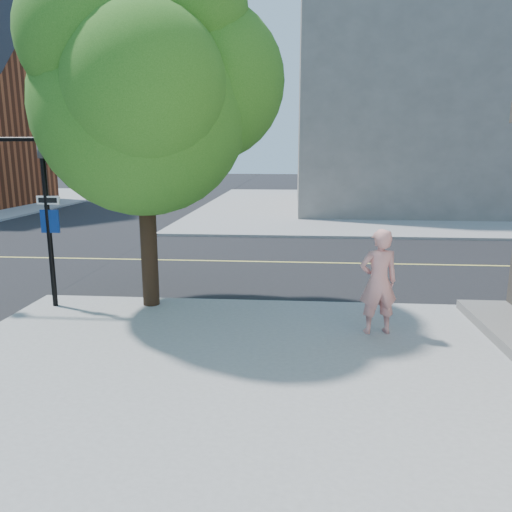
{
  "coord_description": "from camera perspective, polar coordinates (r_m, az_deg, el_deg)",
  "views": [
    {
      "loc": [
        4.86,
        -10.71,
        3.44
      ],
      "look_at": [
        4.05,
        -0.69,
        1.3
      ],
      "focal_mm": 34.24,
      "sensor_mm": 36.0,
      "label": 1
    }
  ],
  "objects": [
    {
      "name": "ground",
      "position": [
        12.25,
        -19.02,
        -4.97
      ],
      "size": [
        140.0,
        140.0,
        0.0
      ],
      "primitive_type": "plane",
      "color": "black",
      "rests_on": "ground"
    },
    {
      "name": "man_on_phone",
      "position": [
        9.26,
        14.1,
        -2.93
      ],
      "size": [
        0.8,
        0.6,
        1.98
      ],
      "primitive_type": "imported",
      "rotation": [
        0.0,
        0.0,
        3.33
      ],
      "color": "#DD8F89",
      "rests_on": "sidewalk_se"
    },
    {
      "name": "road_ew",
      "position": [
        16.33,
        -12.79,
        -0.43
      ],
      "size": [
        140.0,
        9.0,
        0.01
      ],
      "primitive_type": "cube",
      "color": "black",
      "rests_on": "ground"
    },
    {
      "name": "street_tree",
      "position": [
        10.75,
        -12.56,
        19.19
      ],
      "size": [
        5.5,
        5.0,
        7.3
      ],
      "rotation": [
        0.0,
        0.0,
        -0.02
      ],
      "color": "black",
      "rests_on": "sidewalk_se"
    },
    {
      "name": "filler_ne",
      "position": [
        34.16,
        21.13,
        17.42
      ],
      "size": [
        18.0,
        16.0,
        14.0
      ],
      "primitive_type": "cube",
      "color": "slate",
      "rests_on": "sidewalk_ne"
    },
    {
      "name": "sidewalk_ne",
      "position": [
        33.52,
        19.64,
        5.52
      ],
      "size": [
        29.0,
        25.0,
        0.12
      ],
      "primitive_type": "cube",
      "color": "gray",
      "rests_on": "ground"
    }
  ]
}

